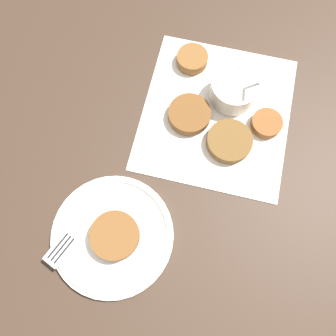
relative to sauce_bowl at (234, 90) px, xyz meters
The scene contains 10 objects.
ground_plane 0.06m from the sauce_bowl, 116.65° to the left, with size 4.00×4.00×0.00m, color #38281E.
napkin 0.05m from the sauce_bowl, 153.05° to the left, with size 0.31×0.29×0.00m.
sauce_bowl is the anchor object (origin of this frame).
fritter_0 0.11m from the sauce_bowl, 58.28° to the left, with size 0.06×0.06×0.02m.
fritter_1 0.10m from the sauce_bowl, 131.85° to the left, with size 0.08×0.08×0.02m.
fritter_2 0.10m from the sauce_bowl, behind, with size 0.09×0.09×0.02m.
fritter_3 0.09m from the sauce_bowl, 123.05° to the right, with size 0.06×0.06×0.02m.
serving_plate 0.36m from the sauce_bowl, 154.28° to the left, with size 0.21×0.21×0.02m.
fritter_on_plate 0.36m from the sauce_bowl, 155.42° to the left, with size 0.08×0.08×0.02m.
fork 0.40m from the sauce_bowl, 146.80° to the left, with size 0.16×0.08×0.00m.
Camera 1 is at (-0.33, 0.00, 0.59)m, focal length 35.00 mm.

